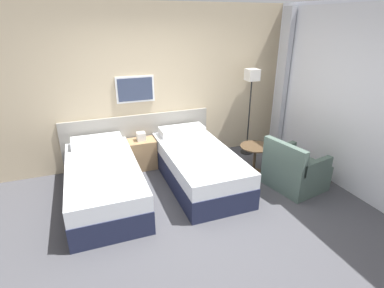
# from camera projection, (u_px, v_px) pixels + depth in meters

# --- Properties ---
(ground_plane) EXTENTS (16.00, 16.00, 0.00)m
(ground_plane) POSITION_uv_depth(u_px,v_px,m) (190.00, 218.00, 3.95)
(ground_plane) COLOR #47474C
(wall_headboard) EXTENTS (10.00, 0.10, 2.70)m
(wall_headboard) POSITION_uv_depth(u_px,v_px,m) (149.00, 90.00, 5.14)
(wall_headboard) COLOR #C6B28E
(wall_headboard) RESTS_ON ground_plane
(wall_window) EXTENTS (0.21, 4.43, 2.70)m
(wall_window) POSITION_uv_depth(u_px,v_px,m) (367.00, 105.00, 4.11)
(wall_window) COLOR white
(wall_window) RESTS_ON ground_plane
(bed_near_door) EXTENTS (0.98, 2.04, 0.68)m
(bed_near_door) POSITION_uv_depth(u_px,v_px,m) (104.00, 181.00, 4.28)
(bed_near_door) COLOR #1E233D
(bed_near_door) RESTS_ON ground_plane
(bed_near_window) EXTENTS (0.98, 2.04, 0.68)m
(bed_near_window) POSITION_uv_depth(u_px,v_px,m) (198.00, 165.00, 4.76)
(bed_near_window) COLOR #1E233D
(bed_near_window) RESTS_ON ground_plane
(nightstand) EXTENTS (0.45, 0.35, 0.66)m
(nightstand) POSITION_uv_depth(u_px,v_px,m) (142.00, 153.00, 5.21)
(nightstand) COLOR #9E7A51
(nightstand) RESTS_ON ground_plane
(floor_lamp) EXTENTS (0.24, 0.24, 1.62)m
(floor_lamp) POSITION_uv_depth(u_px,v_px,m) (251.00, 86.00, 5.40)
(floor_lamp) COLOR black
(floor_lamp) RESTS_ON ground_plane
(side_table) EXTENTS (0.50, 0.50, 0.50)m
(side_table) POSITION_uv_depth(u_px,v_px,m) (255.00, 154.00, 4.98)
(side_table) COLOR brown
(side_table) RESTS_ON ground_plane
(armchair) EXTENTS (0.85, 0.88, 0.79)m
(armchair) POSITION_uv_depth(u_px,v_px,m) (294.00, 171.00, 4.60)
(armchair) COLOR #4C6056
(armchair) RESTS_ON ground_plane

